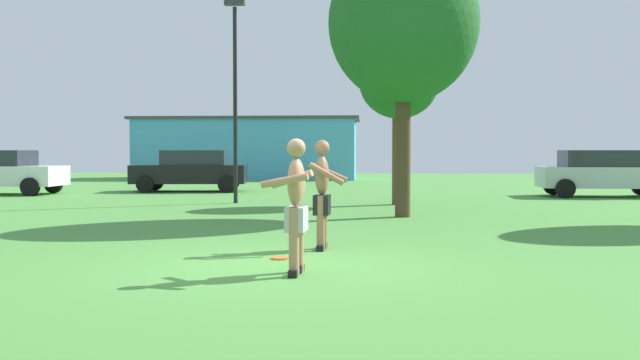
{
  "coord_description": "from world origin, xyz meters",
  "views": [
    {
      "loc": [
        1.27,
        -9.4,
        1.56
      ],
      "look_at": [
        0.46,
        2.54,
        1.06
      ],
      "focal_mm": 39.75,
      "sensor_mm": 36.0,
      "label": 1
    }
  ],
  "objects_px": {
    "car_silver_near_post": "(603,172)",
    "tree_right_field": "(403,24)",
    "player_in_gray": "(296,202)",
    "car_white_far_end": "(0,171)",
    "frisbee": "(280,258)",
    "tree_left_field": "(399,84)",
    "player_near": "(322,192)",
    "lamp_post": "(235,79)",
    "car_black_mid_lot": "(191,170)"
  },
  "relations": [
    {
      "from": "car_black_mid_lot",
      "to": "tree_left_field",
      "type": "distance_m",
      "value": 10.14
    },
    {
      "from": "player_in_gray",
      "to": "car_black_mid_lot",
      "type": "bearing_deg",
      "value": 108.17
    },
    {
      "from": "frisbee",
      "to": "car_black_mid_lot",
      "type": "height_order",
      "value": "car_black_mid_lot"
    },
    {
      "from": "frisbee",
      "to": "car_white_far_end",
      "type": "height_order",
      "value": "car_white_far_end"
    },
    {
      "from": "player_near",
      "to": "player_in_gray",
      "type": "height_order",
      "value": "player_near"
    },
    {
      "from": "car_white_far_end",
      "to": "frisbee",
      "type": "bearing_deg",
      "value": -50.47
    },
    {
      "from": "car_white_far_end",
      "to": "tree_right_field",
      "type": "xyz_separation_m",
      "value": [
        13.99,
        -7.77,
        3.71
      ]
    },
    {
      "from": "lamp_post",
      "to": "tree_right_field",
      "type": "relative_size",
      "value": 0.94
    },
    {
      "from": "car_silver_near_post",
      "to": "tree_right_field",
      "type": "bearing_deg",
      "value": -132.38
    },
    {
      "from": "car_white_far_end",
      "to": "lamp_post",
      "type": "bearing_deg",
      "value": -21.63
    },
    {
      "from": "tree_left_field",
      "to": "car_silver_near_post",
      "type": "bearing_deg",
      "value": 29.28
    },
    {
      "from": "player_near",
      "to": "lamp_post",
      "type": "xyz_separation_m",
      "value": [
        -3.23,
        9.76,
        2.77
      ]
    },
    {
      "from": "player_in_gray",
      "to": "car_white_far_end",
      "type": "bearing_deg",
      "value": 128.04
    },
    {
      "from": "frisbee",
      "to": "lamp_post",
      "type": "bearing_deg",
      "value": 103.99
    },
    {
      "from": "car_black_mid_lot",
      "to": "car_white_far_end",
      "type": "xyz_separation_m",
      "value": [
        -6.4,
        -2.19,
        0.0
      ]
    },
    {
      "from": "lamp_post",
      "to": "player_near",
      "type": "bearing_deg",
      "value": -71.71
    },
    {
      "from": "tree_right_field",
      "to": "player_near",
      "type": "bearing_deg",
      "value": -105.18
    },
    {
      "from": "player_near",
      "to": "player_in_gray",
      "type": "relative_size",
      "value": 1.01
    },
    {
      "from": "tree_right_field",
      "to": "car_white_far_end",
      "type": "bearing_deg",
      "value": 150.97
    },
    {
      "from": "player_near",
      "to": "car_white_far_end",
      "type": "xyz_separation_m",
      "value": [
        -12.46,
        13.42,
        -0.09
      ]
    },
    {
      "from": "player_in_gray",
      "to": "car_silver_near_post",
      "type": "height_order",
      "value": "player_in_gray"
    },
    {
      "from": "lamp_post",
      "to": "tree_left_field",
      "type": "distance_m",
      "value": 4.84
    },
    {
      "from": "lamp_post",
      "to": "frisbee",
      "type": "bearing_deg",
      "value": -76.01
    },
    {
      "from": "lamp_post",
      "to": "player_in_gray",
      "type": "bearing_deg",
      "value": -75.82
    },
    {
      "from": "tree_left_field",
      "to": "car_white_far_end",
      "type": "bearing_deg",
      "value": 164.49
    },
    {
      "from": "player_in_gray",
      "to": "car_silver_near_post",
      "type": "relative_size",
      "value": 0.39
    },
    {
      "from": "car_black_mid_lot",
      "to": "frisbee",
      "type": "bearing_deg",
      "value": -71.65
    },
    {
      "from": "frisbee",
      "to": "car_silver_near_post",
      "type": "xyz_separation_m",
      "value": [
        9.22,
        14.51,
        0.81
      ]
    },
    {
      "from": "car_white_far_end",
      "to": "car_silver_near_post",
      "type": "bearing_deg",
      "value": 0.18
    },
    {
      "from": "frisbee",
      "to": "car_black_mid_lot",
      "type": "distance_m",
      "value": 17.54
    },
    {
      "from": "player_in_gray",
      "to": "tree_left_field",
      "type": "bearing_deg",
      "value": 81.34
    },
    {
      "from": "player_near",
      "to": "frisbee",
      "type": "bearing_deg",
      "value": -117.87
    },
    {
      "from": "car_black_mid_lot",
      "to": "lamp_post",
      "type": "bearing_deg",
      "value": -64.2
    },
    {
      "from": "car_white_far_end",
      "to": "player_in_gray",
      "type": "bearing_deg",
      "value": -51.96
    },
    {
      "from": "player_in_gray",
      "to": "car_white_far_end",
      "type": "height_order",
      "value": "player_in_gray"
    },
    {
      "from": "tree_left_field",
      "to": "frisbee",
      "type": "bearing_deg",
      "value": -101.49
    },
    {
      "from": "frisbee",
      "to": "tree_right_field",
      "type": "height_order",
      "value": "tree_right_field"
    },
    {
      "from": "player_in_gray",
      "to": "lamp_post",
      "type": "bearing_deg",
      "value": 104.18
    },
    {
      "from": "car_black_mid_lot",
      "to": "car_silver_near_post",
      "type": "bearing_deg",
      "value": -8.21
    },
    {
      "from": "car_black_mid_lot",
      "to": "player_in_gray",
      "type": "bearing_deg",
      "value": -71.83
    },
    {
      "from": "player_near",
      "to": "tree_left_field",
      "type": "bearing_deg",
      "value": 80.44
    },
    {
      "from": "frisbee",
      "to": "car_silver_near_post",
      "type": "relative_size",
      "value": 0.06
    },
    {
      "from": "frisbee",
      "to": "tree_left_field",
      "type": "height_order",
      "value": "tree_left_field"
    },
    {
      "from": "frisbee",
      "to": "tree_left_field",
      "type": "relative_size",
      "value": 0.06
    },
    {
      "from": "frisbee",
      "to": "tree_left_field",
      "type": "distance_m",
      "value": 11.3
    },
    {
      "from": "player_in_gray",
      "to": "tree_left_field",
      "type": "height_order",
      "value": "tree_left_field"
    },
    {
      "from": "player_in_gray",
      "to": "tree_right_field",
      "type": "distance_m",
      "value": 8.87
    },
    {
      "from": "car_white_far_end",
      "to": "tree_right_field",
      "type": "relative_size",
      "value": 0.67
    },
    {
      "from": "player_near",
      "to": "car_white_far_end",
      "type": "relative_size",
      "value": 0.4
    },
    {
      "from": "car_silver_near_post",
      "to": "tree_left_field",
      "type": "distance_m",
      "value": 8.54
    }
  ]
}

